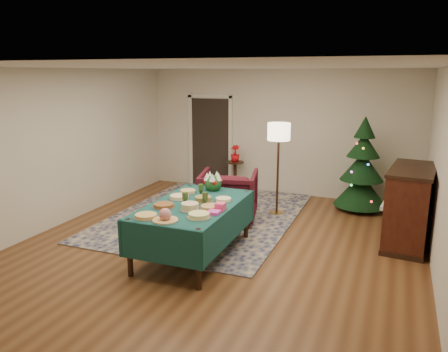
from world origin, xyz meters
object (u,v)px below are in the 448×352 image
at_px(buffet_table, 194,214).
at_px(gift_box, 220,207).
at_px(piano, 409,207).
at_px(potted_plant, 235,157).
at_px(christmas_tree, 362,168).
at_px(armchair, 228,194).
at_px(floor_lamp, 279,137).
at_px(side_table, 235,177).

xyz_separation_m(buffet_table, gift_box, (0.48, -0.14, 0.21)).
xyz_separation_m(buffet_table, piano, (2.89, 1.65, -0.04)).
distance_m(potted_plant, christmas_tree, 2.74).
bearing_deg(gift_box, buffet_table, 163.74).
height_order(armchair, floor_lamp, floor_lamp).
xyz_separation_m(gift_box, armchair, (-0.57, 1.78, -0.34)).
bearing_deg(potted_plant, side_table, 0.00).
xyz_separation_m(floor_lamp, piano, (2.28, -0.69, -0.87)).
height_order(armchair, side_table, armchair).
height_order(armchair, christmas_tree, christmas_tree).
xyz_separation_m(side_table, christmas_tree, (2.72, -0.30, 0.48)).
relative_size(side_table, potted_plant, 1.88).
bearing_deg(buffet_table, piano, 29.72).
distance_m(gift_box, side_table, 3.85).
distance_m(armchair, piano, 3.00).
bearing_deg(gift_box, floor_lamp, 86.85).
bearing_deg(floor_lamp, piano, -16.86).
height_order(floor_lamp, side_table, floor_lamp).
relative_size(buffet_table, side_table, 2.94).
height_order(buffet_table, gift_box, gift_box).
relative_size(gift_box, potted_plant, 0.34).
bearing_deg(side_table, gift_box, -72.55).
height_order(buffet_table, side_table, buffet_table).
height_order(gift_box, piano, piano).
height_order(buffet_table, piano, piano).
bearing_deg(buffet_table, gift_box, -16.26).
height_order(side_table, christmas_tree, christmas_tree).
bearing_deg(christmas_tree, floor_lamp, -149.09).
relative_size(buffet_table, armchair, 2.02).
height_order(potted_plant, piano, piano).
bearing_deg(piano, buffet_table, -150.28).
distance_m(armchair, floor_lamp, 1.39).
relative_size(gift_box, armchair, 0.13).
relative_size(potted_plant, piano, 0.25).
height_order(floor_lamp, potted_plant, floor_lamp).
distance_m(armchair, potted_plant, 1.98).
relative_size(side_table, christmas_tree, 0.38).
bearing_deg(side_table, christmas_tree, -6.29).
xyz_separation_m(floor_lamp, side_table, (-1.28, 1.16, -1.13)).
bearing_deg(piano, armchair, -179.72).
bearing_deg(christmas_tree, gift_box, -115.22).
relative_size(floor_lamp, christmas_tree, 0.94).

